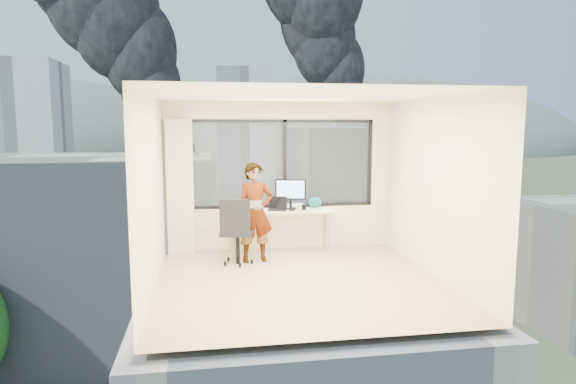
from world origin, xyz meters
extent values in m
cube|color=tan|center=(0.00, 0.00, 0.00)|extent=(4.00, 4.00, 0.01)
cube|color=white|center=(0.00, 0.00, 2.60)|extent=(4.00, 4.00, 0.01)
cube|color=beige|center=(0.00, -2.00, 1.30)|extent=(4.00, 0.01, 2.60)
cube|color=beige|center=(-2.00, 0.00, 1.30)|extent=(0.01, 4.00, 2.60)
cube|color=beige|center=(2.00, 0.00, 1.30)|extent=(0.01, 4.00, 2.60)
cube|color=beige|center=(-1.72, 1.88, 1.15)|extent=(0.45, 0.14, 2.30)
cube|color=#C9BA87|center=(0.00, 1.66, 0.38)|extent=(1.80, 0.60, 0.75)
imported|color=#2D2D33|center=(-0.51, 1.16, 0.81)|extent=(0.63, 0.45, 1.61)
cube|color=white|center=(0.22, 1.92, 0.79)|extent=(0.39, 0.36, 0.08)
cube|color=black|center=(0.16, 1.55, 0.76)|extent=(0.12, 0.08, 0.01)
cylinder|color=black|center=(0.38, 1.60, 0.80)|extent=(0.09, 0.09, 0.10)
ellipsoid|color=#0D504D|center=(0.62, 1.81, 0.84)|extent=(0.27, 0.18, 0.19)
cube|color=#515B3D|center=(0.00, 120.00, -14.00)|extent=(400.00, 400.00, 0.04)
cube|color=beige|center=(-9.00, 30.00, -7.00)|extent=(16.00, 12.00, 14.00)
cube|color=silver|center=(12.00, 38.00, -6.00)|extent=(14.00, 13.00, 16.00)
cube|color=silver|center=(-35.00, 95.00, 0.00)|extent=(14.00, 14.00, 28.00)
cube|color=silver|center=(8.00, 120.00, 1.00)|extent=(13.00, 13.00, 30.00)
cube|color=silver|center=(45.00, 140.00, -1.00)|extent=(15.00, 15.00, 26.00)
cube|color=silver|center=(-60.00, 150.00, -3.00)|extent=(16.00, 14.00, 22.00)
ellipsoid|color=slate|center=(-120.00, 320.00, -14.00)|extent=(288.00, 216.00, 90.00)
ellipsoid|color=slate|center=(100.00, 320.00, -14.00)|extent=(300.00, 220.00, 96.00)
camera|label=1|loc=(-1.27, -6.77, 2.20)|focal=31.28mm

